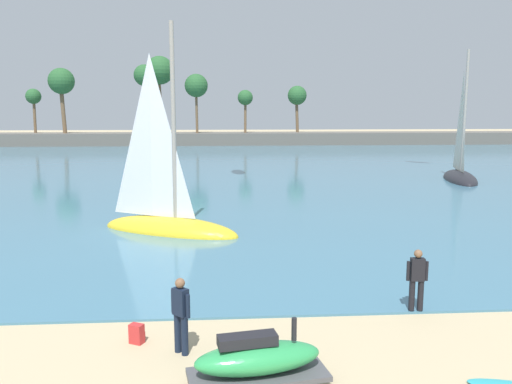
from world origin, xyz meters
name	(u,v)px	position (x,y,z in m)	size (l,w,h in m)	color
sea	(218,151)	(0.00, 59.13, 0.03)	(220.00, 104.76, 0.06)	teal
palm_headland	(207,129)	(-1.62, 71.50, 2.38)	(97.35, 6.00, 12.82)	#605B54
watercraft_on_trailer	(257,360)	(0.87, 3.56, 0.52)	(2.73, 1.44, 1.28)	#4C4C51
person_rigging_by_gear	(181,313)	(-0.64, 5.01, 0.89)	(0.42, 0.41, 1.67)	#141E33
person_at_waterline	(417,279)	(5.17, 6.85, 0.89)	(0.55, 0.23, 1.67)	black
backpack_spare	(137,334)	(-1.67, 5.58, 0.21)	(0.36, 0.36, 0.44)	red
sailboat_near_shore	(166,212)	(-2.06, 16.20, 0.89)	(6.52, 4.53, 9.19)	yellow
sailboat_mid_bay	(460,168)	(17.71, 31.15, 0.95)	(3.71, 7.13, 9.92)	black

